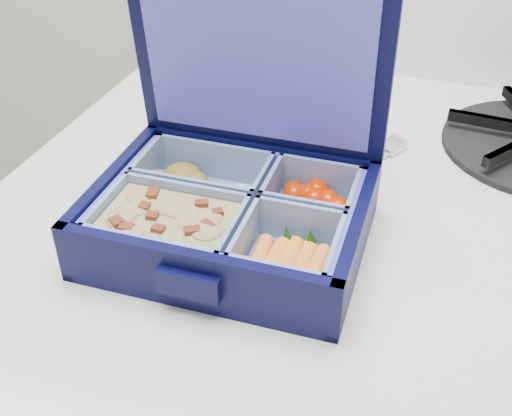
% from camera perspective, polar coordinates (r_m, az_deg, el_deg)
% --- Properties ---
extents(bento_box, '(0.21, 0.17, 0.05)m').
position_cam_1_polar(bento_box, '(0.50, -2.30, -0.81)').
color(bento_box, black).
rests_on(bento_box, stove).
extents(burner_grate_rear, '(0.21, 0.21, 0.02)m').
position_cam_1_polar(burner_grate_rear, '(0.80, 0.70, 12.99)').
color(burner_grate_rear, black).
rests_on(burner_grate_rear, stove).
extents(fork, '(0.09, 0.15, 0.01)m').
position_cam_1_polar(fork, '(0.59, 7.77, 2.72)').
color(fork, silver).
rests_on(fork, stove).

